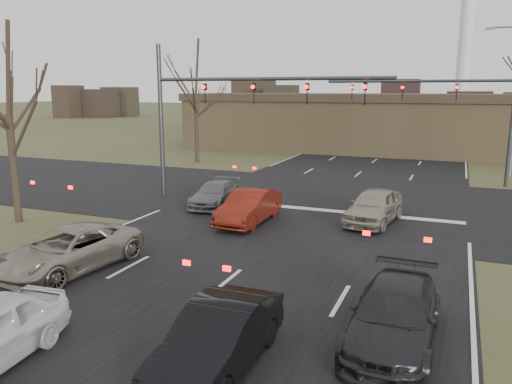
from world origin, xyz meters
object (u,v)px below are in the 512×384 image
car_grey_ahead (215,194)px  car_silver_ahead (374,206)px  mast_arm_near (216,102)px  car_charcoal_sedan (394,315)px  car_black_hatch (218,338)px  car_silver_suv (69,250)px  car_red_ahead (249,207)px  building (410,123)px  mast_arm_far (462,101)px

car_grey_ahead → car_silver_ahead: bearing=-9.2°
mast_arm_near → car_charcoal_sedan: size_ratio=2.64×
car_black_hatch → car_charcoal_sedan: size_ratio=0.91×
car_silver_suv → car_red_ahead: bearing=74.5°
building → car_charcoal_sedan: building is taller
building → car_black_hatch: 39.34m
building → car_charcoal_sedan: bearing=-85.2°
car_silver_suv → car_black_hatch: (7.01, -3.40, -0.00)m
car_silver_suv → building: bearing=85.5°
car_red_ahead → car_silver_ahead: bearing=22.2°
car_red_ahead → car_black_hatch: bearing=-69.8°
car_charcoal_sedan → car_red_ahead: 11.06m
building → car_silver_suv: bearing=-101.2°
car_charcoal_sedan → car_black_hatch: bearing=-141.2°
building → car_red_ahead: 28.70m
car_red_ahead → car_silver_ahead: 5.42m
car_black_hatch → car_grey_ahead: bearing=116.4°
car_silver_suv → car_silver_ahead: 12.54m
car_silver_suv → car_silver_ahead: (8.11, 9.56, 0.06)m
car_silver_suv → car_grey_ahead: car_silver_suv is taller
building → car_charcoal_sedan: 36.97m
mast_arm_far → car_black_hatch: mast_arm_far is taller
car_black_hatch → car_grey_ahead: (-6.79, 13.33, -0.09)m
mast_arm_near → car_black_hatch: (7.13, -14.29, -4.38)m
mast_arm_near → car_black_hatch: mast_arm_near is taller
car_charcoal_sedan → car_grey_ahead: 14.75m
car_silver_ahead → car_black_hatch: bearing=-87.6°
mast_arm_near → car_silver_ahead: bearing=-9.2°
car_silver_suv → car_grey_ahead: size_ratio=1.20×
building → car_silver_ahead: (1.00, -26.33, -1.92)m
car_silver_suv → mast_arm_near: bearing=97.4°
car_grey_ahead → car_silver_ahead: size_ratio=0.94×
car_charcoal_sedan → car_silver_suv: bearing=175.9°
mast_arm_far → car_grey_ahead: (-11.07, -10.96, -4.42)m
car_black_hatch → car_grey_ahead: size_ratio=1.01×
car_silver_suv → car_silver_ahead: bearing=56.4°
car_charcoal_sedan → car_grey_ahead: (-10.01, 10.83, -0.07)m
building → mast_arm_near: (-7.23, -25.00, 2.41)m
mast_arm_far → car_grey_ahead: size_ratio=2.70×
building → mast_arm_near: size_ratio=3.50×
car_charcoal_sedan → car_red_ahead: size_ratio=1.06×
car_black_hatch → car_red_ahead: (-3.93, 10.94, 0.02)m
car_black_hatch → car_grey_ahead: car_black_hatch is taller
building → car_red_ahead: building is taller
mast_arm_near → car_red_ahead: bearing=-46.3°
car_silver_suv → mast_arm_far: bearing=68.3°
car_silver_suv → car_silver_ahead: car_silver_ahead is taller
mast_arm_far → car_charcoal_sedan: bearing=-92.8°
car_black_hatch → mast_arm_near: bearing=115.9°
building → car_red_ahead: bearing=-98.1°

